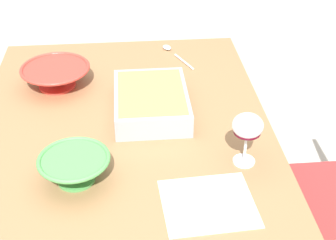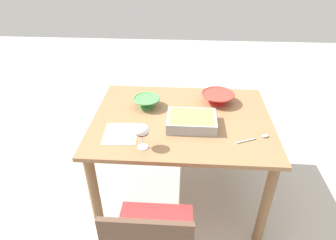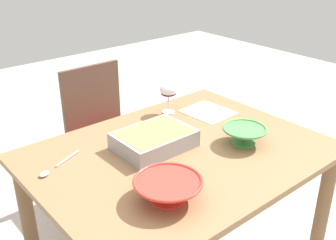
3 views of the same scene
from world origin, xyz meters
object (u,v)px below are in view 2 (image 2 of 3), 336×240
Objects in this scene: mixing_bowl at (147,102)px; serving_spoon at (259,137)px; dining_table at (182,131)px; napkin at (121,134)px; small_bowl at (218,97)px; casserole_dish at (191,121)px; wine_glass at (142,131)px.

mixing_bowl is 0.82m from serving_spoon.
serving_spoon is at bearing 155.77° from mixing_bowl.
dining_table is 5.18× the size of napkin.
casserole_dish is at bearing 58.98° from small_bowl.
dining_table is 0.54m from serving_spoon.
mixing_bowl is at bearing -26.81° from dining_table.
wine_glass is 0.75m from small_bowl.
wine_glass is 0.68× the size of napkin.
napkin is at bearing 70.09° from mixing_bowl.
casserole_dish reaches higher than serving_spoon.
casserole_dish is (-0.06, 0.09, 0.15)m from dining_table.
serving_spoon reaches higher than napkin.
wine_glass is 0.74× the size of serving_spoon.
mixing_bowl is (0.04, -0.47, -0.07)m from wine_glass.
dining_table is 0.47m from wine_glass.
napkin is at bearing 28.87° from dining_table.
mixing_bowl reaches higher than casserole_dish.
mixing_bowl is 0.37m from napkin.
serving_spoon is (-0.23, 0.43, -0.04)m from small_bowl.
casserole_dish is at bearing -165.21° from napkin.
napkin reaches higher than dining_table.
dining_table is 3.81× the size of casserole_dish.
small_bowl is 1.03× the size of napkin.
serving_spoon is (-0.42, 0.11, -0.04)m from casserole_dish.
dining_table is at bearing -123.36° from wine_glass.
small_bowl is (-0.26, -0.23, 0.16)m from dining_table.
dining_table is at bearing -151.13° from napkin.
serving_spoon is at bearing -179.46° from napkin.
casserole_dish is at bearing -139.38° from wine_glass.
serving_spoon is at bearing 165.35° from casserole_dish.
mixing_bowl is at bearing 10.89° from small_bowl.
casserole_dish reaches higher than napkin.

